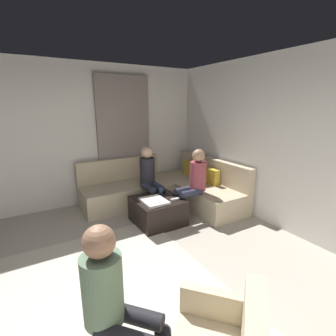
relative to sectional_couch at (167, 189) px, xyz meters
The scene contains 13 objects.
ground_plane 2.82m from the sectional_couch, 42.07° to the right, with size 6.00×6.00×0.10m, color #B2A899.
wall_back 2.57m from the sectional_couch, 27.05° to the left, with size 6.00×0.12×2.70m, color silver.
wall_left 2.33m from the sectional_couch, 114.60° to the right, with size 0.12×6.00×2.70m, color silver.
curtain_panel 1.36m from the sectional_couch, 142.74° to the right, with size 0.06×1.10×2.50m, color gray.
area_rug 2.60m from the sectional_couch, 43.39° to the right, with size 2.60×2.20×0.01m, color beige.
sectional_couch is the anchor object (origin of this frame).
ottoman 0.90m from the sectional_couch, 40.50° to the right, with size 0.76×0.76×0.42m, color black.
folded_blanket 1.07m from the sectional_couch, 41.93° to the right, with size 0.44×0.36×0.04m, color white.
coffee_mug 0.64m from the sectional_couch, 41.06° to the right, with size 0.08×0.08×0.10m, color #334C72.
game_remote 0.95m from the sectional_couch, 22.89° to the right, with size 0.05×0.15×0.02m, color white.
person_on_couch_back 0.88m from the sectional_couch, ahead, with size 0.30×0.60×1.20m.
person_on_couch_side 0.61m from the sectional_couch, 72.11° to the right, with size 0.60×0.30×1.20m.
person_on_armchair 3.37m from the sectional_couch, 36.37° to the right, with size 0.56×0.53×1.18m.
Camera 1 is at (2.01, -0.52, 1.93)m, focal length 26.65 mm.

